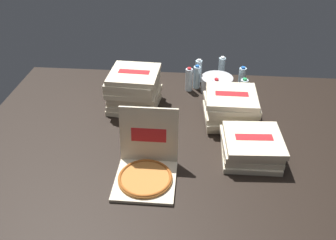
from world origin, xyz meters
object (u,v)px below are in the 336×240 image
pizza_stack_right_near (251,146)px  water_bottle_5 (197,77)px  water_bottle_0 (222,68)px  pizza_stack_left_far (231,108)px  water_bottle_2 (189,80)px  open_pizza_box (146,167)px  water_bottle_6 (216,91)px  ice_bucket (217,84)px  water_bottle_4 (242,79)px  pizza_stack_center_near (134,89)px  water_bottle_3 (243,91)px  water_bottle_1 (198,71)px

pizza_stack_right_near → water_bottle_5: bearing=112.6°
water_bottle_0 → pizza_stack_right_near: bearing=-82.1°
pizza_stack_left_far → water_bottle_2: pizza_stack_left_far is taller
open_pizza_box → water_bottle_2: open_pizza_box is taller
water_bottle_5 → water_bottle_6: (0.17, -0.25, 0.00)m
pizza_stack_left_far → ice_bucket: (-0.10, 0.49, -0.05)m
open_pizza_box → water_bottle_4: size_ratio=2.02×
open_pizza_box → ice_bucket: size_ratio=1.60×
pizza_stack_left_far → water_bottle_5: pizza_stack_left_far is taller
water_bottle_2 → water_bottle_6: bearing=-38.5°
pizza_stack_center_near → ice_bucket: (0.74, 0.33, -0.10)m
ice_bucket → water_bottle_3: (0.23, -0.18, 0.04)m
ice_bucket → water_bottle_2: bearing=-179.4°
pizza_stack_center_near → water_bottle_0: bearing=37.2°
water_bottle_3 → water_bottle_5: (-0.42, 0.23, 0.00)m
open_pizza_box → water_bottle_6: open_pizza_box is taller
pizza_stack_center_near → pizza_stack_left_far: (0.84, -0.16, -0.04)m
water_bottle_4 → water_bottle_5: bearing=-179.3°
ice_bucket → water_bottle_4: 0.25m
pizza_stack_left_far → water_bottle_4: (0.14, 0.55, -0.01)m
open_pizza_box → water_bottle_1: bearing=76.8°
open_pizza_box → ice_bucket: (0.51, 1.23, -0.01)m
pizza_stack_center_near → water_bottle_4: pizza_stack_center_near is taller
water_bottle_1 → water_bottle_5: size_ratio=1.00×
water_bottle_2 → water_bottle_6: size_ratio=1.00×
ice_bucket → water_bottle_2: 0.27m
pizza_stack_right_near → ice_bucket: pizza_stack_right_near is taller
water_bottle_0 → water_bottle_4: same height
pizza_stack_left_far → water_bottle_5: size_ratio=1.98×
open_pizza_box → water_bottle_6: size_ratio=2.02×
pizza_stack_left_far → water_bottle_5: bearing=118.1°
pizza_stack_center_near → water_bottle_4: (0.98, 0.39, -0.06)m
pizza_stack_right_near → water_bottle_0: size_ratio=1.89×
pizza_stack_left_far → water_bottle_6: (-0.12, 0.29, -0.01)m
water_bottle_3 → water_bottle_4: (0.01, 0.23, 0.00)m
ice_bucket → water_bottle_5: size_ratio=1.26×
pizza_stack_center_near → water_bottle_0: 1.00m
water_bottle_1 → water_bottle_4: (0.42, -0.13, 0.00)m
pizza_stack_left_far → water_bottle_4: pizza_stack_left_far is taller
water_bottle_1 → pizza_stack_center_near: bearing=-137.2°
ice_bucket → water_bottle_5: (-0.19, 0.05, 0.04)m
pizza_stack_left_far → water_bottle_6: size_ratio=1.98×
ice_bucket → water_bottle_0: bearing=78.6°
open_pizza_box → water_bottle_3: (0.74, 1.05, 0.03)m
water_bottle_2 → water_bottle_3: size_ratio=1.00×
pizza_stack_right_near → water_bottle_4: (0.01, 1.01, 0.03)m
ice_bucket → water_bottle_6: water_bottle_6 is taller
open_pizza_box → pizza_stack_center_near: (-0.23, 0.90, 0.09)m
water_bottle_0 → water_bottle_6: bearing=-98.9°
water_bottle_1 → water_bottle_6: 0.42m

